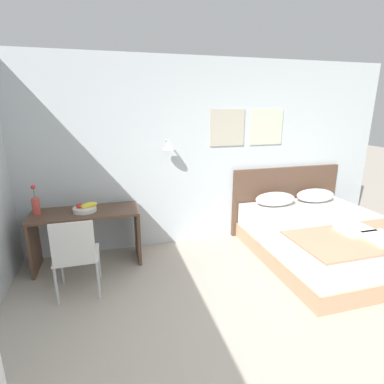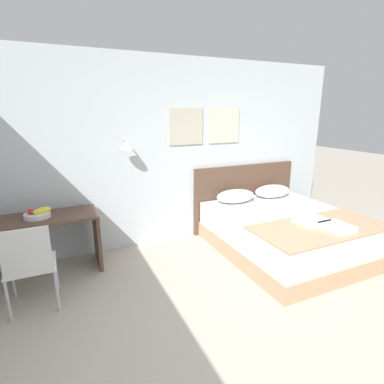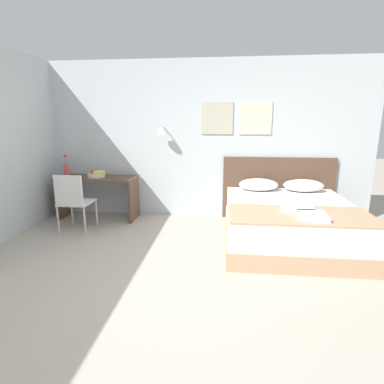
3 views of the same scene
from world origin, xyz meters
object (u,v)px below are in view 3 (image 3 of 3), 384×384
object	(u,v)px
desk	(98,189)
folded_towel_mid_bed	(313,216)
bed	(289,223)
fruit_bowl	(97,175)
folded_towel_near_foot	(297,209)
desk_chair	(73,199)
flower_vase	(66,169)
pillow_right	(303,186)
headboard	(277,189)
pillow_left	(258,185)
throw_blanket	(301,215)

from	to	relation	value
desk	folded_towel_mid_bed	bearing A→B (deg)	-24.53
bed	fruit_bowl	xyz separation A→B (m)	(-3.07, 0.72, 0.50)
bed	folded_towel_near_foot	world-z (taller)	folded_towel_near_foot
desk_chair	flower_vase	distance (m)	0.96
fruit_bowl	folded_towel_near_foot	bearing A→B (deg)	-20.73
pillow_right	fruit_bowl	size ratio (longest dim) A/B	2.03
headboard	desk	size ratio (longest dim) A/B	1.41
pillow_left	folded_towel_mid_bed	size ratio (longest dim) A/B	1.91
folded_towel_mid_bed	fruit_bowl	size ratio (longest dim) A/B	1.06
folded_towel_near_foot	folded_towel_mid_bed	xyz separation A→B (m)	(0.10, -0.28, 0.00)
pillow_left	flower_vase	size ratio (longest dim) A/B	1.67
bed	desk	size ratio (longest dim) A/B	1.52
throw_blanket	pillow_left	bearing A→B (deg)	104.82
throw_blanket	flower_vase	world-z (taller)	flower_vase
pillow_right	fruit_bowl	distance (m)	3.42
pillow_left	desk_chair	size ratio (longest dim) A/B	0.70
desk	flower_vase	distance (m)	0.65
desk_chair	desk	bearing A→B (deg)	84.22
pillow_left	desk_chair	world-z (taller)	desk_chair
pillow_right	folded_towel_mid_bed	bearing A→B (deg)	-99.90
desk	throw_blanket	bearing A→B (deg)	-23.03
folded_towel_mid_bed	headboard	bearing A→B (deg)	93.15
desk	flower_vase	world-z (taller)	flower_vase
folded_towel_mid_bed	bed	bearing A→B (deg)	97.61
desk_chair	throw_blanket	bearing A→B (deg)	-10.57
desk_chair	folded_towel_mid_bed	bearing A→B (deg)	-12.64
folded_towel_mid_bed	throw_blanket	bearing A→B (deg)	124.50
throw_blanket	folded_towel_mid_bed	size ratio (longest dim) A/B	5.11
folded_towel_near_foot	desk_chair	bearing A→B (deg)	171.88
headboard	fruit_bowl	world-z (taller)	headboard
folded_towel_mid_bed	desk	world-z (taller)	desk
headboard	flower_vase	bearing A→B (deg)	-175.88
bed	desk_chair	distance (m)	3.15
headboard	fruit_bowl	size ratio (longest dim) A/B	5.99
headboard	fruit_bowl	xyz separation A→B (m)	(-3.07, -0.31, 0.24)
folded_towel_mid_bed	fruit_bowl	bearing A→B (deg)	155.57
headboard	folded_towel_near_foot	distance (m)	1.47
headboard	folded_towel_mid_bed	size ratio (longest dim) A/B	5.63
headboard	flower_vase	world-z (taller)	flower_vase
folded_towel_near_foot	flower_vase	bearing A→B (deg)	161.58
throw_blanket	bed	bearing A→B (deg)	90.00
desk	fruit_bowl	world-z (taller)	fruit_bowl
bed	headboard	distance (m)	1.06
bed	desk_chair	bearing A→B (deg)	179.85
folded_towel_near_foot	fruit_bowl	size ratio (longest dim) A/B	1.16
throw_blanket	desk_chair	size ratio (longest dim) A/B	1.87
fruit_bowl	flower_vase	bearing A→B (deg)	175.11
pillow_right	folded_towel_near_foot	bearing A→B (deg)	-106.84
headboard	folded_towel_near_foot	bearing A→B (deg)	-90.34
headboard	pillow_left	distance (m)	0.46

